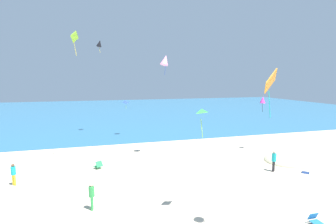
{
  "coord_description": "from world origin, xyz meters",
  "views": [
    {
      "loc": [
        -4.53,
        -7.61,
        7.11
      ],
      "look_at": [
        0.0,
        8.87,
        4.87
      ],
      "focal_mm": 26.45,
      "sensor_mm": 36.0,
      "label": 1
    }
  ],
  "objects_px": {
    "cooler_box": "(306,172)",
    "kite_blue": "(126,102)",
    "person_0": "(92,194)",
    "person_1": "(274,160)",
    "kite_pink": "(165,60)",
    "kite_orange": "(271,82)",
    "kite_black": "(99,43)",
    "beach_chair_far_left": "(315,220)",
    "kite_green": "(202,111)",
    "kite_magenta": "(263,100)",
    "kite_lime": "(75,37)",
    "beach_chair_near_camera": "(98,165)",
    "person_3": "(13,173)"
  },
  "relations": [
    {
      "from": "cooler_box",
      "to": "kite_blue",
      "type": "distance_m",
      "value": 20.61
    },
    {
      "from": "person_0",
      "to": "person_1",
      "type": "height_order",
      "value": "person_1"
    },
    {
      "from": "kite_blue",
      "to": "kite_pink",
      "type": "distance_m",
      "value": 10.75
    },
    {
      "from": "kite_orange",
      "to": "kite_blue",
      "type": "distance_m",
      "value": 23.31
    },
    {
      "from": "person_0",
      "to": "kite_blue",
      "type": "bearing_deg",
      "value": -100.49
    },
    {
      "from": "kite_blue",
      "to": "kite_black",
      "type": "bearing_deg",
      "value": 145.54
    },
    {
      "from": "beach_chair_far_left",
      "to": "kite_green",
      "type": "height_order",
      "value": "kite_green"
    },
    {
      "from": "cooler_box",
      "to": "kite_pink",
      "type": "distance_m",
      "value": 14.49
    },
    {
      "from": "kite_orange",
      "to": "person_0",
      "type": "bearing_deg",
      "value": 141.76
    },
    {
      "from": "person_0",
      "to": "kite_magenta",
      "type": "xyz_separation_m",
      "value": [
        16.12,
        7.53,
        4.23
      ]
    },
    {
      "from": "kite_orange",
      "to": "kite_lime",
      "type": "relative_size",
      "value": 0.94
    },
    {
      "from": "kite_orange",
      "to": "kite_green",
      "type": "bearing_deg",
      "value": 111.74
    },
    {
      "from": "kite_orange",
      "to": "kite_pink",
      "type": "bearing_deg",
      "value": 92.46
    },
    {
      "from": "person_1",
      "to": "kite_green",
      "type": "height_order",
      "value": "kite_green"
    },
    {
      "from": "beach_chair_near_camera",
      "to": "kite_orange",
      "type": "bearing_deg",
      "value": 173.95
    },
    {
      "from": "cooler_box",
      "to": "kite_orange",
      "type": "bearing_deg",
      "value": -142.71
    },
    {
      "from": "kite_lime",
      "to": "kite_pink",
      "type": "bearing_deg",
      "value": -3.51
    },
    {
      "from": "beach_chair_near_camera",
      "to": "cooler_box",
      "type": "xyz_separation_m",
      "value": [
        15.32,
        -5.26,
        -0.18
      ]
    },
    {
      "from": "cooler_box",
      "to": "kite_magenta",
      "type": "distance_m",
      "value": 8.05
    },
    {
      "from": "kite_green",
      "to": "kite_magenta",
      "type": "bearing_deg",
      "value": 42.13
    },
    {
      "from": "person_3",
      "to": "kite_orange",
      "type": "bearing_deg",
      "value": 91.39
    },
    {
      "from": "person_3",
      "to": "kite_lime",
      "type": "relative_size",
      "value": 0.76
    },
    {
      "from": "kite_black",
      "to": "kite_lime",
      "type": "distance_m",
      "value": 11.24
    },
    {
      "from": "kite_lime",
      "to": "kite_blue",
      "type": "relative_size",
      "value": 1.75
    },
    {
      "from": "kite_blue",
      "to": "beach_chair_far_left",
      "type": "bearing_deg",
      "value": -72.44
    },
    {
      "from": "kite_pink",
      "to": "person_0",
      "type": "bearing_deg",
      "value": -127.86
    },
    {
      "from": "beach_chair_far_left",
      "to": "kite_magenta",
      "type": "bearing_deg",
      "value": 157.0
    },
    {
      "from": "person_0",
      "to": "kite_green",
      "type": "distance_m",
      "value": 7.51
    },
    {
      "from": "person_0",
      "to": "kite_green",
      "type": "relative_size",
      "value": 1.03
    },
    {
      "from": "beach_chair_far_left",
      "to": "person_1",
      "type": "height_order",
      "value": "person_1"
    },
    {
      "from": "person_3",
      "to": "kite_blue",
      "type": "height_order",
      "value": "kite_blue"
    },
    {
      "from": "beach_chair_near_camera",
      "to": "person_3",
      "type": "relative_size",
      "value": 0.54
    },
    {
      "from": "kite_black",
      "to": "person_0",
      "type": "bearing_deg",
      "value": -92.27
    },
    {
      "from": "kite_orange",
      "to": "kite_magenta",
      "type": "xyz_separation_m",
      "value": [
        9.24,
        12.95,
        -1.9
      ]
    },
    {
      "from": "beach_chair_far_left",
      "to": "cooler_box",
      "type": "relative_size",
      "value": 1.02
    },
    {
      "from": "person_1",
      "to": "kite_lime",
      "type": "height_order",
      "value": "kite_lime"
    },
    {
      "from": "beach_chair_far_left",
      "to": "person_0",
      "type": "xyz_separation_m",
      "value": [
        -10.67,
        4.39,
        0.65
      ]
    },
    {
      "from": "cooler_box",
      "to": "person_3",
      "type": "bearing_deg",
      "value": 170.55
    },
    {
      "from": "cooler_box",
      "to": "person_1",
      "type": "relative_size",
      "value": 0.38
    },
    {
      "from": "kite_lime",
      "to": "kite_blue",
      "type": "bearing_deg",
      "value": 61.16
    },
    {
      "from": "cooler_box",
      "to": "kite_black",
      "type": "xyz_separation_m",
      "value": [
        -14.85,
        18.32,
        11.51
      ]
    },
    {
      "from": "beach_chair_near_camera",
      "to": "beach_chair_far_left",
      "type": "bearing_deg",
      "value": -171.32
    },
    {
      "from": "person_1",
      "to": "kite_blue",
      "type": "distance_m",
      "value": 18.46
    },
    {
      "from": "beach_chair_far_left",
      "to": "beach_chair_near_camera",
      "type": "relative_size",
      "value": 0.78
    },
    {
      "from": "person_3",
      "to": "kite_lime",
      "type": "xyz_separation_m",
      "value": [
        3.98,
        3.84,
        9.64
      ]
    },
    {
      "from": "kite_orange",
      "to": "kite_black",
      "type": "xyz_separation_m",
      "value": [
        -6.1,
        24.98,
        4.61
      ]
    },
    {
      "from": "cooler_box",
      "to": "person_3",
      "type": "relative_size",
      "value": 0.41
    },
    {
      "from": "kite_blue",
      "to": "kite_green",
      "type": "height_order",
      "value": "kite_green"
    },
    {
      "from": "beach_chair_far_left",
      "to": "kite_pink",
      "type": "height_order",
      "value": "kite_pink"
    },
    {
      "from": "beach_chair_near_camera",
      "to": "person_3",
      "type": "bearing_deg",
      "value": 73.18
    }
  ]
}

